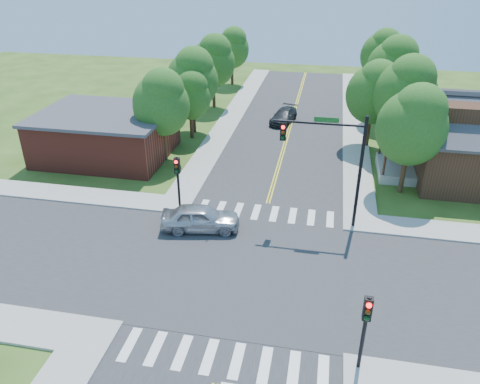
% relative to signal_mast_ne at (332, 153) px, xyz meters
% --- Properties ---
extents(ground, '(100.00, 100.00, 0.00)m').
position_rel_signal_mast_ne_xyz_m(ground, '(-3.91, -5.59, -4.85)').
color(ground, '#314A17').
rests_on(ground, ground).
extents(road_ns, '(10.00, 90.00, 0.04)m').
position_rel_signal_mast_ne_xyz_m(road_ns, '(-3.91, -5.59, -4.83)').
color(road_ns, '#2D2D30').
rests_on(road_ns, ground).
extents(road_ew, '(90.00, 10.00, 0.04)m').
position_rel_signal_mast_ne_xyz_m(road_ew, '(-3.91, -5.59, -4.83)').
color(road_ew, '#2D2D30').
rests_on(road_ew, ground).
extents(intersection_patch, '(10.20, 10.20, 0.06)m').
position_rel_signal_mast_ne_xyz_m(intersection_patch, '(-3.91, -5.59, -4.85)').
color(intersection_patch, '#2D2D30').
rests_on(intersection_patch, ground).
extents(sidewalk_nw, '(40.00, 40.00, 0.14)m').
position_rel_signal_mast_ne_xyz_m(sidewalk_nw, '(-19.73, 10.23, -4.78)').
color(sidewalk_nw, '#9E9B93').
rests_on(sidewalk_nw, ground).
extents(crosswalk_north, '(8.85, 2.00, 0.01)m').
position_rel_signal_mast_ne_xyz_m(crosswalk_north, '(-3.91, 0.61, -4.80)').
color(crosswalk_north, white).
rests_on(crosswalk_north, ground).
extents(crosswalk_south, '(8.85, 2.00, 0.01)m').
position_rel_signal_mast_ne_xyz_m(crosswalk_south, '(-3.91, -11.79, -4.80)').
color(crosswalk_south, white).
rests_on(crosswalk_south, ground).
extents(centerline, '(0.30, 90.00, 0.01)m').
position_rel_signal_mast_ne_xyz_m(centerline, '(-3.91, -5.59, -4.80)').
color(centerline, yellow).
rests_on(centerline, ground).
extents(signal_mast_ne, '(5.30, 0.42, 7.20)m').
position_rel_signal_mast_ne_xyz_m(signal_mast_ne, '(0.00, 0.00, 0.00)').
color(signal_mast_ne, black).
rests_on(signal_mast_ne, ground).
extents(signal_pole_se, '(0.34, 0.42, 3.80)m').
position_rel_signal_mast_ne_xyz_m(signal_pole_se, '(1.69, -11.21, -2.19)').
color(signal_pole_se, black).
rests_on(signal_pole_se, ground).
extents(signal_pole_nw, '(0.34, 0.42, 3.80)m').
position_rel_signal_mast_ne_xyz_m(signal_pole_nw, '(-9.51, -0.01, -2.19)').
color(signal_pole_nw, black).
rests_on(signal_pole_nw, ground).
extents(building_nw, '(10.40, 8.40, 3.73)m').
position_rel_signal_mast_ne_xyz_m(building_nw, '(-18.11, 7.61, -2.97)').
color(building_nw, maroon).
rests_on(building_nw, ground).
extents(tree_e_a, '(4.64, 4.41, 7.89)m').
position_rel_signal_mast_ne_xyz_m(tree_e_a, '(5.14, 5.34, 0.32)').
color(tree_e_a, '#382314').
rests_on(tree_e_a, ground).
extents(tree_e_b, '(4.94, 4.70, 8.40)m').
position_rel_signal_mast_ne_xyz_m(tree_e_b, '(5.39, 11.99, 0.66)').
color(tree_e_b, '#382314').
rests_on(tree_e_b, ground).
extents(tree_e_c, '(4.98, 4.73, 8.46)m').
position_rel_signal_mast_ne_xyz_m(tree_e_c, '(5.23, 20.36, 0.69)').
color(tree_e_c, '#382314').
rests_on(tree_e_c, ground).
extents(tree_e_d, '(4.54, 4.31, 7.72)m').
position_rel_signal_mast_ne_xyz_m(tree_e_d, '(4.89, 29.23, 0.21)').
color(tree_e_d, '#382314').
rests_on(tree_e_d, ground).
extents(tree_w_a, '(4.43, 4.21, 7.53)m').
position_rel_signal_mast_ne_xyz_m(tree_w_a, '(-13.08, 7.63, 0.08)').
color(tree_w_a, '#382314').
rests_on(tree_w_a, ground).
extents(tree_w_b, '(4.66, 4.43, 7.92)m').
position_rel_signal_mast_ne_xyz_m(tree_w_b, '(-12.51, 14.24, 0.34)').
color(tree_w_b, '#382314').
rests_on(tree_w_b, ground).
extents(tree_w_c, '(4.57, 4.34, 7.76)m').
position_rel_signal_mast_ne_xyz_m(tree_w_c, '(-12.51, 21.98, 0.23)').
color(tree_w_c, '#382314').
rests_on(tree_w_c, ground).
extents(tree_w_d, '(4.15, 3.94, 7.06)m').
position_rel_signal_mast_ne_xyz_m(tree_w_d, '(-12.52, 31.56, -0.23)').
color(tree_w_d, '#382314').
rests_on(tree_w_d, ground).
extents(tree_house, '(4.45, 4.22, 7.56)m').
position_rel_signal_mast_ne_xyz_m(tree_house, '(3.16, 13.62, 0.10)').
color(tree_house, '#382314').
rests_on(tree_house, ground).
extents(tree_bldg, '(3.69, 3.50, 6.27)m').
position_rel_signal_mast_ne_xyz_m(tree_bldg, '(-12.32, 12.79, -0.75)').
color(tree_bldg, '#382314').
rests_on(tree_bldg, ground).
extents(car_silver, '(3.58, 5.44, 1.62)m').
position_rel_signal_mast_ne_xyz_m(car_silver, '(-7.52, -2.09, -4.04)').
color(car_silver, '#B7B9BF').
rests_on(car_silver, ground).
extents(car_dgrey, '(3.61, 5.18, 1.29)m').
position_rel_signal_mast_ne_xyz_m(car_dgrey, '(-4.69, 18.52, -4.20)').
color(car_dgrey, '#282A2D').
rests_on(car_dgrey, ground).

